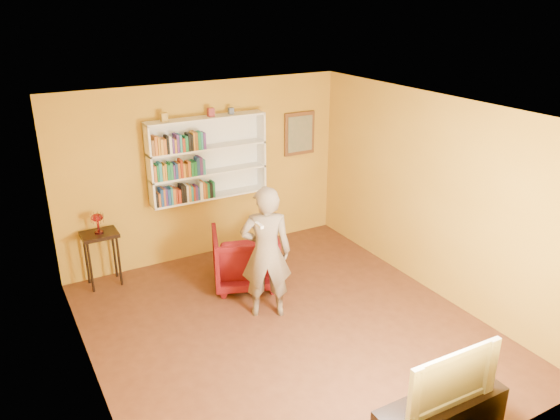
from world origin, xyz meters
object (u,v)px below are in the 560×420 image
object	(u,v)px
tv_cabinet	(439,420)
television	(446,374)
armchair	(245,257)
console_table	(100,242)
ruby_lustre	(97,219)
person	(266,253)
bookshelf	(206,158)

from	to	relation	value
tv_cabinet	television	size ratio (longest dim) A/B	1.32
armchair	television	bearing A→B (deg)	114.37
console_table	television	distance (m)	4.93
ruby_lustre	person	distance (m)	2.45
television	bookshelf	bearing A→B (deg)	95.38
armchair	television	size ratio (longest dim) A/B	0.91
ruby_lustre	person	xyz separation A→B (m)	(1.65, -1.80, -0.13)
ruby_lustre	tv_cabinet	world-z (taller)	ruby_lustre
person	television	size ratio (longest dim) A/B	1.76
ruby_lustre	console_table	bearing A→B (deg)	129.81
armchair	console_table	bearing A→B (deg)	-8.45
tv_cabinet	television	bearing A→B (deg)	0.00
console_table	ruby_lustre	world-z (taller)	ruby_lustre
console_table	person	world-z (taller)	person
bookshelf	tv_cabinet	bearing A→B (deg)	-86.12
bookshelf	tv_cabinet	world-z (taller)	bookshelf
bookshelf	ruby_lustre	distance (m)	1.80
person	tv_cabinet	distance (m)	2.79
person	tv_cabinet	world-z (taller)	person
tv_cabinet	ruby_lustre	bearing A→B (deg)	114.05
armchair	television	xyz separation A→B (m)	(0.25, -3.54, 0.34)
console_table	tv_cabinet	size ratio (longest dim) A/B	0.61
armchair	person	distance (m)	0.96
ruby_lustre	tv_cabinet	size ratio (longest dim) A/B	0.22
armchair	tv_cabinet	world-z (taller)	armchair
armchair	person	bearing A→B (deg)	102.93
tv_cabinet	television	xyz separation A→B (m)	(0.00, 0.00, 0.52)
person	tv_cabinet	size ratio (longest dim) A/B	1.33
console_table	armchair	world-z (taller)	armchair
tv_cabinet	armchair	bearing A→B (deg)	94.06
console_table	television	size ratio (longest dim) A/B	0.80
bookshelf	person	xyz separation A→B (m)	(-0.04, -1.96, -0.72)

